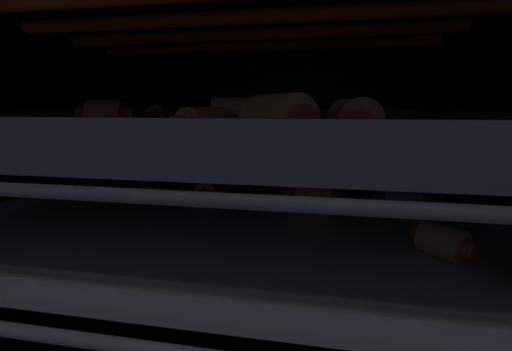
% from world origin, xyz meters
% --- Properties ---
extents(ground_plane, '(0.60, 0.53, 0.01)m').
position_xyz_m(ground_plane, '(0.00, 0.00, -0.01)').
color(ground_plane, black).
extents(oven_wall_back, '(0.60, 0.01, 0.34)m').
position_xyz_m(oven_wall_back, '(0.00, 0.26, 0.17)').
color(oven_wall_back, black).
rests_on(oven_wall_back, ground_plane).
extents(oven_wall_left, '(0.01, 0.51, 0.34)m').
position_xyz_m(oven_wall_left, '(-0.30, 0.00, 0.17)').
color(oven_wall_left, black).
rests_on(oven_wall_left, ground_plane).
extents(heating_element, '(0.46, 0.22, 0.01)m').
position_xyz_m(heating_element, '(0.00, 0.00, 0.31)').
color(heating_element, '#F25919').
extents(oven_rack_lower, '(0.55, 0.50, 0.01)m').
position_xyz_m(oven_rack_lower, '(0.00, 0.00, 0.11)').
color(oven_rack_lower, slate).
extents(baking_tray_lower, '(0.49, 0.42, 0.02)m').
position_xyz_m(baking_tray_lower, '(0.00, 0.00, 0.12)').
color(baking_tray_lower, silver).
rests_on(baking_tray_lower, oven_rack_lower).
extents(pig_in_blanket_lower_0, '(0.04, 0.06, 0.03)m').
position_xyz_m(pig_in_blanket_lower_0, '(-0.05, -0.00, 0.13)').
color(pig_in_blanket_lower_0, tan).
rests_on(pig_in_blanket_lower_0, baking_tray_lower).
extents(pig_in_blanket_lower_1, '(0.06, 0.04, 0.03)m').
position_xyz_m(pig_in_blanket_lower_1, '(0.06, 0.03, 0.14)').
color(pig_in_blanket_lower_1, tan).
rests_on(pig_in_blanket_lower_1, baking_tray_lower).
extents(pig_in_blanket_lower_2, '(0.04, 0.06, 0.03)m').
position_xyz_m(pig_in_blanket_lower_2, '(0.05, 0.07, 0.13)').
color(pig_in_blanket_lower_2, tan).
rests_on(pig_in_blanket_lower_2, baking_tray_lower).
extents(pig_in_blanket_lower_3, '(0.06, 0.03, 0.03)m').
position_xyz_m(pig_in_blanket_lower_3, '(0.17, -0.02, 0.14)').
color(pig_in_blanket_lower_3, tan).
rests_on(pig_in_blanket_lower_3, baking_tray_lower).
extents(pig_in_blanket_lower_5, '(0.04, 0.05, 0.02)m').
position_xyz_m(pig_in_blanket_lower_5, '(-0.21, 0.09, 0.13)').
color(pig_in_blanket_lower_5, tan).
rests_on(pig_in_blanket_lower_5, baking_tray_lower).
extents(pig_in_blanket_lower_6, '(0.05, 0.05, 0.03)m').
position_xyz_m(pig_in_blanket_lower_6, '(-0.06, 0.09, 0.14)').
color(pig_in_blanket_lower_6, tan).
rests_on(pig_in_blanket_lower_6, baking_tray_lower).
extents(pig_in_blanket_lower_7, '(0.06, 0.04, 0.03)m').
position_xyz_m(pig_in_blanket_lower_7, '(0.08, -0.03, 0.14)').
color(pig_in_blanket_lower_7, tan).
rests_on(pig_in_blanket_lower_7, baking_tray_lower).
extents(pig_in_blanket_lower_8, '(0.05, 0.05, 0.03)m').
position_xyz_m(pig_in_blanket_lower_8, '(-0.16, 0.07, 0.14)').
color(pig_in_blanket_lower_8, tan).
rests_on(pig_in_blanket_lower_8, baking_tray_lower).
extents(pig_in_blanket_lower_9, '(0.04, 0.04, 0.02)m').
position_xyz_m(pig_in_blanket_lower_9, '(0.17, -0.11, 0.13)').
color(pig_in_blanket_lower_9, tan).
rests_on(pig_in_blanket_lower_9, baking_tray_lower).
extents(pig_in_blanket_lower_10, '(0.04, 0.06, 0.03)m').
position_xyz_m(pig_in_blanket_lower_10, '(0.06, 0.18, 0.14)').
color(pig_in_blanket_lower_10, tan).
rests_on(pig_in_blanket_lower_10, baking_tray_lower).
extents(oven_rack_upper, '(0.55, 0.50, 0.01)m').
position_xyz_m(oven_rack_upper, '(0.00, -0.00, 0.19)').
color(oven_rack_upper, slate).
extents(baking_tray_upper, '(0.49, 0.42, 0.03)m').
position_xyz_m(baking_tray_upper, '(0.00, 0.00, 0.20)').
color(baking_tray_upper, gray).
rests_on(baking_tray_upper, oven_rack_upper).
extents(pig_in_blanket_upper_0, '(0.05, 0.05, 0.03)m').
position_xyz_m(pig_in_blanket_upper_0, '(0.05, -0.15, 0.22)').
color(pig_in_blanket_upper_0, tan).
rests_on(pig_in_blanket_upper_0, baking_tray_upper).
extents(pig_in_blanket_upper_1, '(0.06, 0.04, 0.03)m').
position_xyz_m(pig_in_blanket_upper_1, '(0.03, 0.10, 0.22)').
color(pig_in_blanket_upper_1, tan).
rests_on(pig_in_blanket_upper_1, baking_tray_upper).
extents(pig_in_blanket_upper_2, '(0.06, 0.04, 0.03)m').
position_xyz_m(pig_in_blanket_upper_2, '(-0.15, -0.04, 0.22)').
color(pig_in_blanket_upper_2, tan).
rests_on(pig_in_blanket_upper_2, baking_tray_upper).
extents(pig_in_blanket_upper_3, '(0.04, 0.06, 0.03)m').
position_xyz_m(pig_in_blanket_upper_3, '(0.11, -0.00, 0.22)').
color(pig_in_blanket_upper_3, tan).
rests_on(pig_in_blanket_upper_3, baking_tray_upper).
extents(pig_in_blanket_upper_4, '(0.04, 0.06, 0.02)m').
position_xyz_m(pig_in_blanket_upper_4, '(-0.00, -0.14, 0.22)').
color(pig_in_blanket_upper_4, tan).
rests_on(pig_in_blanket_upper_4, baking_tray_upper).
extents(pig_in_blanket_upper_5, '(0.04, 0.06, 0.03)m').
position_xyz_m(pig_in_blanket_upper_5, '(0.11, -0.11, 0.22)').
color(pig_in_blanket_upper_5, tan).
rests_on(pig_in_blanket_upper_5, baking_tray_upper).
extents(pig_in_blanket_upper_6, '(0.03, 0.06, 0.03)m').
position_xyz_m(pig_in_blanket_upper_6, '(0.03, -0.05, 0.22)').
color(pig_in_blanket_upper_6, tan).
rests_on(pig_in_blanket_upper_6, baking_tray_upper).
extents(pig_in_blanket_upper_7, '(0.03, 0.05, 0.03)m').
position_xyz_m(pig_in_blanket_upper_7, '(-0.16, 0.12, 0.22)').
color(pig_in_blanket_upper_7, tan).
rests_on(pig_in_blanket_upper_7, baking_tray_upper).
extents(pig_in_blanket_upper_8, '(0.05, 0.04, 0.03)m').
position_xyz_m(pig_in_blanket_upper_8, '(0.01, -0.09, 0.22)').
color(pig_in_blanket_upper_8, tan).
rests_on(pig_in_blanket_upper_8, baking_tray_upper).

